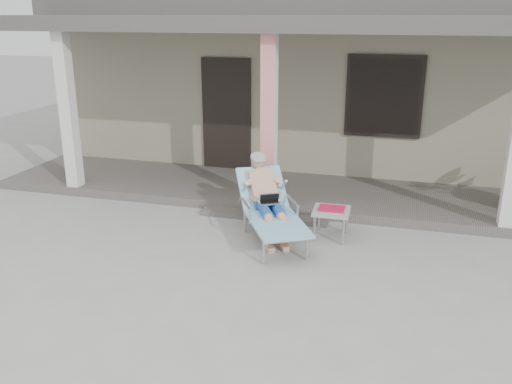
% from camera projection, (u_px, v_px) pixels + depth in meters
% --- Properties ---
extents(ground, '(60.00, 60.00, 0.00)m').
position_uv_depth(ground, '(225.00, 270.00, 6.71)').
color(ground, '#9E9E99').
rests_on(ground, ground).
extents(house, '(10.40, 5.40, 3.30)m').
position_uv_depth(house, '(317.00, 77.00, 12.13)').
color(house, '#9F967E').
rests_on(house, ground).
extents(porch_deck, '(10.00, 2.00, 0.15)m').
position_uv_depth(porch_deck, '(281.00, 192.00, 9.43)').
color(porch_deck, '#605B56').
rests_on(porch_deck, ground).
extents(porch_overhang, '(10.00, 2.30, 2.85)m').
position_uv_depth(porch_overhang, '(282.00, 29.00, 8.53)').
color(porch_overhang, silver).
rests_on(porch_overhang, porch_deck).
extents(porch_step, '(2.00, 0.30, 0.07)m').
position_uv_depth(porch_step, '(264.00, 216.00, 8.39)').
color(porch_step, '#605B56').
rests_on(porch_step, ground).
extents(lounger, '(1.41, 1.81, 1.15)m').
position_uv_depth(lounger, '(269.00, 189.00, 7.49)').
color(lounger, '#B7B7BC').
rests_on(lounger, ground).
extents(side_table, '(0.52, 0.52, 0.45)m').
position_uv_depth(side_table, '(331.00, 212.00, 7.57)').
color(side_table, '#A4A49F').
rests_on(side_table, ground).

